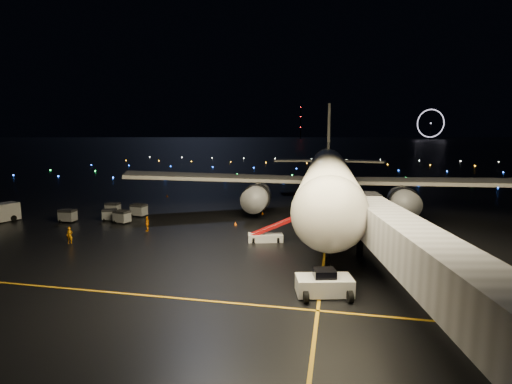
% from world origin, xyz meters
% --- Properties ---
extents(ground, '(2000.00, 2000.00, 0.00)m').
position_xyz_m(ground, '(0.00, 300.00, 0.00)').
color(ground, black).
rests_on(ground, ground).
extents(lane_centre, '(0.25, 80.00, 0.02)m').
position_xyz_m(lane_centre, '(12.00, 15.00, 0.01)').
color(lane_centre, gold).
rests_on(lane_centre, ground).
extents(lane_cross, '(60.00, 0.25, 0.02)m').
position_xyz_m(lane_cross, '(-5.00, -10.00, 0.01)').
color(lane_cross, gold).
rests_on(lane_cross, ground).
extents(airliner, '(67.84, 64.64, 18.70)m').
position_xyz_m(airliner, '(11.59, 27.78, 9.35)').
color(airliner, silver).
rests_on(airliner, ground).
extents(pushback_tug, '(4.70, 3.18, 2.05)m').
position_xyz_m(pushback_tug, '(12.32, -7.04, 1.02)').
color(pushback_tug, silver).
rests_on(pushback_tug, ground).
extents(belt_loader, '(6.03, 2.92, 2.82)m').
position_xyz_m(belt_loader, '(5.12, 7.13, 1.41)').
color(belt_loader, silver).
rests_on(belt_loader, ground).
extents(crew_a, '(0.76, 0.58, 1.88)m').
position_xyz_m(crew_a, '(-16.53, 1.83, 0.94)').
color(crew_a, orange).
rests_on(crew_a, ground).
extents(crew_c, '(0.71, 1.20, 1.93)m').
position_xyz_m(crew_c, '(-10.54, 8.84, 0.96)').
color(crew_c, orange).
rests_on(crew_c, ground).
extents(safety_cone_0, '(0.54, 0.54, 0.51)m').
position_xyz_m(safety_cone_0, '(-0.36, 14.31, 0.26)').
color(safety_cone_0, '#FB650A').
rests_on(safety_cone_0, ground).
extents(safety_cone_1, '(0.44, 0.44, 0.47)m').
position_xyz_m(safety_cone_1, '(1.39, 26.51, 0.24)').
color(safety_cone_1, '#FB650A').
rests_on(safety_cone_1, ground).
extents(safety_cone_2, '(0.56, 0.56, 0.49)m').
position_xyz_m(safety_cone_2, '(1.90, 22.18, 0.24)').
color(safety_cone_2, '#FB650A').
rests_on(safety_cone_2, ground).
extents(safety_cone_3, '(0.56, 0.56, 0.50)m').
position_xyz_m(safety_cone_3, '(-19.45, 34.72, 0.25)').
color(safety_cone_3, '#FB650A').
rests_on(safety_cone_3, ground).
extents(ferris_wheel, '(49.33, 16.80, 52.00)m').
position_xyz_m(ferris_wheel, '(170.00, 720.00, 26.00)').
color(ferris_wheel, black).
rests_on(ferris_wheel, ground).
extents(radio_mast, '(1.80, 1.80, 64.00)m').
position_xyz_m(radio_mast, '(-60.00, 740.00, 32.00)').
color(radio_mast, black).
rests_on(radio_mast, ground).
extents(taxiway_lights, '(164.00, 92.00, 0.36)m').
position_xyz_m(taxiway_lights, '(0.00, 106.00, 0.18)').
color(taxiway_lights, black).
rests_on(taxiway_lights, ground).
extents(baggage_cart_0, '(2.38, 1.86, 1.83)m').
position_xyz_m(baggage_cart_0, '(-16.00, 16.99, 0.92)').
color(baggage_cart_0, gray).
rests_on(baggage_cart_0, ground).
extents(baggage_cart_1, '(2.25, 1.92, 1.62)m').
position_xyz_m(baggage_cart_1, '(-18.76, 13.58, 0.81)').
color(baggage_cart_1, gray).
rests_on(baggage_cart_1, ground).
extents(baggage_cart_2, '(2.36, 1.91, 1.76)m').
position_xyz_m(baggage_cart_2, '(-16.10, 12.33, 0.88)').
color(baggage_cart_2, gray).
rests_on(baggage_cart_2, ground).
extents(baggage_cart_3, '(2.02, 1.43, 1.70)m').
position_xyz_m(baggage_cart_3, '(-20.91, 17.97, 0.85)').
color(baggage_cart_3, gray).
rests_on(baggage_cart_3, ground).
extents(baggage_cart_4, '(2.16, 1.56, 1.78)m').
position_xyz_m(baggage_cart_4, '(-23.93, 11.42, 0.89)').
color(baggage_cart_4, gray).
rests_on(baggage_cart_4, ground).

